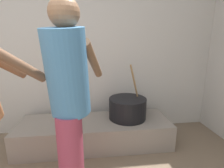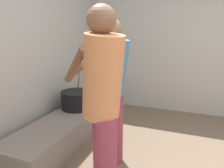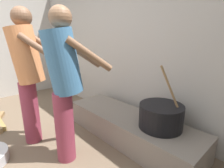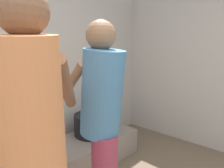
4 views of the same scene
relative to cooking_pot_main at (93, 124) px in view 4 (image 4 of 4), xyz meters
name	(u,v)px [view 4 (image 4 of 4)]	position (x,y,z in m)	size (l,w,h in m)	color
hearth_ledge	(68,160)	(-0.43, -0.05, -0.30)	(1.92, 0.60, 0.33)	slate
cooking_pot_main	(93,124)	(0.00, 0.00, 0.00)	(0.49, 0.49, 0.72)	black
cook_in_orange_shirt	(31,147)	(-1.23, -0.98, 0.49)	(0.68, 0.72, 1.65)	#8C3347
cook_in_blue_shirt	(102,115)	(-0.63, -0.83, 0.46)	(0.47, 0.72, 1.61)	#8C3347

